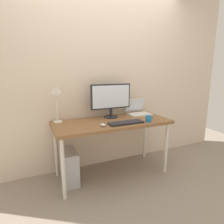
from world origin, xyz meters
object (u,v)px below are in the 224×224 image
at_px(keyboard, 126,123).
at_px(computer_tower, 69,167).
at_px(monitor, 111,98).
at_px(laptop, 137,110).
at_px(mouse, 103,125).
at_px(coffee_mug, 148,119).
at_px(desk, 112,126).
at_px(desk_lamp, 56,96).

relative_size(keyboard, computer_tower, 1.05).
bearing_deg(monitor, computer_tower, -166.73).
xyz_separation_m(laptop, mouse, (-0.71, -0.38, -0.04)).
xyz_separation_m(monitor, keyboard, (0.04, -0.37, -0.25)).
xyz_separation_m(mouse, coffee_mug, (0.60, -0.05, 0.03)).
relative_size(desk, monitor, 2.62).
bearing_deg(coffee_mug, monitor, 129.28).
relative_size(keyboard, coffee_mug, 4.14).
bearing_deg(computer_tower, coffee_mug, -15.06).
bearing_deg(laptop, keyboard, -136.04).
height_order(mouse, computer_tower, mouse).
height_order(desk, monitor, monitor).
distance_m(monitor, desk_lamp, 0.72).
distance_m(monitor, mouse, 0.51).
bearing_deg(desk_lamp, laptop, 0.91).
xyz_separation_m(desk_lamp, keyboard, (0.76, -0.37, -0.33)).
bearing_deg(monitor, mouse, -125.99).
height_order(desk_lamp, mouse, desk_lamp).
bearing_deg(desk_lamp, desk, -16.31).
height_order(monitor, keyboard, monitor).
bearing_deg(computer_tower, laptop, 8.94).
bearing_deg(computer_tower, desk, -3.88).
distance_m(coffee_mug, computer_tower, 1.17).
height_order(desk_lamp, keyboard, desk_lamp).
distance_m(laptop, coffee_mug, 0.45).
relative_size(monitor, laptop, 1.80).
relative_size(monitor, coffee_mug, 5.42).
distance_m(mouse, coffee_mug, 0.60).
height_order(laptop, keyboard, laptop).
bearing_deg(desk_lamp, computer_tower, -62.24).
xyz_separation_m(laptop, computer_tower, (-1.08, -0.17, -0.60)).
distance_m(laptop, desk_lamp, 1.20).
xyz_separation_m(keyboard, computer_tower, (-0.68, 0.22, -0.55)).
bearing_deg(mouse, desk_lamp, 141.64).
xyz_separation_m(laptop, keyboard, (-0.41, -0.39, -0.05)).
distance_m(monitor, coffee_mug, 0.58).
distance_m(laptop, keyboard, 0.57).
bearing_deg(coffee_mug, laptop, 76.53).
relative_size(mouse, coffee_mug, 0.85).
bearing_deg(laptop, desk_lamp, -179.09).
bearing_deg(mouse, computer_tower, 150.88).
bearing_deg(computer_tower, keyboard, -18.05).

